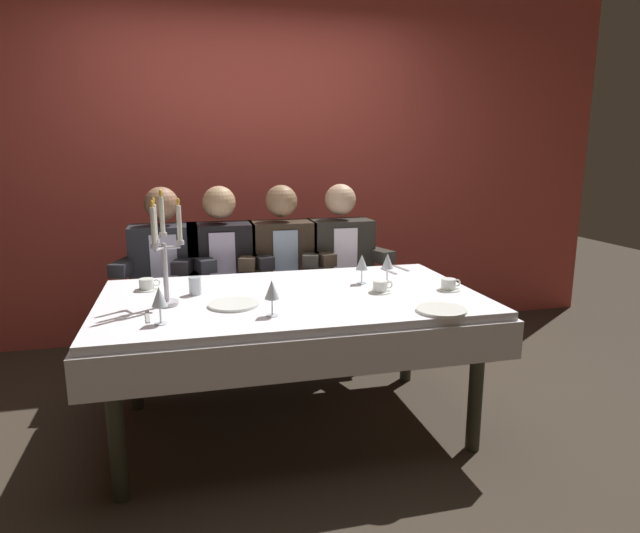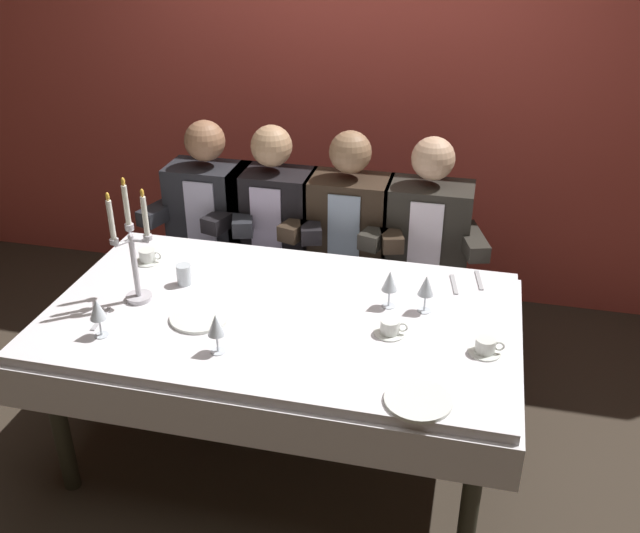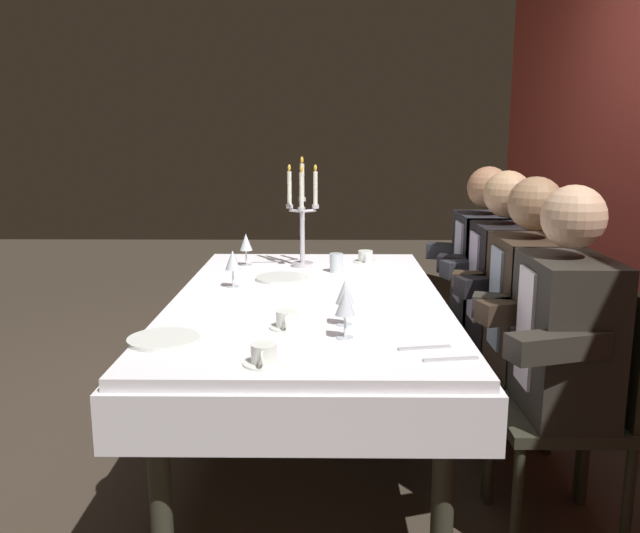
# 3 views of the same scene
# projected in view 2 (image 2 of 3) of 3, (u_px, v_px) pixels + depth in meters

# --- Properties ---
(ground_plane) EXTENTS (12.00, 12.00, 0.00)m
(ground_plane) POSITION_uv_depth(u_px,v_px,m) (285.00, 448.00, 3.27)
(ground_plane) COLOR #382E24
(back_wall) EXTENTS (6.00, 0.12, 2.70)m
(back_wall) POSITION_uv_depth(u_px,v_px,m) (359.00, 71.00, 4.06)
(back_wall) COLOR #CC4A40
(back_wall) RESTS_ON ground_plane
(dining_table) EXTENTS (1.94, 1.14, 0.74)m
(dining_table) POSITION_uv_depth(u_px,v_px,m) (282.00, 335.00, 2.98)
(dining_table) COLOR white
(dining_table) RESTS_ON ground_plane
(candelabra) EXTENTS (0.15, 0.17, 0.55)m
(candelabra) POSITION_uv_depth(u_px,v_px,m) (132.00, 248.00, 2.89)
(candelabra) COLOR silver
(candelabra) RESTS_ON dining_table
(dinner_plate_0) EXTENTS (0.24, 0.24, 0.01)m
(dinner_plate_0) POSITION_uv_depth(u_px,v_px,m) (200.00, 317.00, 2.87)
(dinner_plate_0) COLOR white
(dinner_plate_0) RESTS_ON dining_table
(dinner_plate_1) EXTENTS (0.23, 0.23, 0.01)m
(dinner_plate_1) POSITION_uv_depth(u_px,v_px,m) (418.00, 400.00, 2.41)
(dinner_plate_1) COLOR white
(dinner_plate_1) RESTS_ON dining_table
(wine_glass_0) EXTENTS (0.07, 0.07, 0.16)m
(wine_glass_0) POSITION_uv_depth(u_px,v_px,m) (390.00, 282.00, 2.90)
(wine_glass_0) COLOR silver
(wine_glass_0) RESTS_ON dining_table
(wine_glass_1) EXTENTS (0.07, 0.07, 0.16)m
(wine_glass_1) POSITION_uv_depth(u_px,v_px,m) (97.00, 310.00, 2.71)
(wine_glass_1) COLOR silver
(wine_glass_1) RESTS_ON dining_table
(wine_glass_2) EXTENTS (0.07, 0.07, 0.16)m
(wine_glass_2) POSITION_uv_depth(u_px,v_px,m) (216.00, 326.00, 2.61)
(wine_glass_2) COLOR silver
(wine_glass_2) RESTS_ON dining_table
(wine_glass_3) EXTENTS (0.07, 0.07, 0.16)m
(wine_glass_3) POSITION_uv_depth(u_px,v_px,m) (426.00, 286.00, 2.87)
(wine_glass_3) COLOR silver
(wine_glass_3) RESTS_ON dining_table
(water_tumbler_0) EXTENTS (0.06, 0.06, 0.09)m
(water_tumbler_0) POSITION_uv_depth(u_px,v_px,m) (184.00, 275.00, 3.10)
(water_tumbler_0) COLOR silver
(water_tumbler_0) RESTS_ON dining_table
(coffee_cup_0) EXTENTS (0.13, 0.12, 0.06)m
(coffee_cup_0) POSITION_uv_depth(u_px,v_px,m) (148.00, 257.00, 3.29)
(coffee_cup_0) COLOR white
(coffee_cup_0) RESTS_ON dining_table
(coffee_cup_1) EXTENTS (0.13, 0.12, 0.06)m
(coffee_cup_1) POSITION_uv_depth(u_px,v_px,m) (390.00, 328.00, 2.76)
(coffee_cup_1) COLOR white
(coffee_cup_1) RESTS_ON dining_table
(coffee_cup_2) EXTENTS (0.13, 0.12, 0.06)m
(coffee_cup_2) POSITION_uv_depth(u_px,v_px,m) (486.00, 347.00, 2.65)
(coffee_cup_2) COLOR white
(coffee_cup_2) RESTS_ON dining_table
(fork_0) EXTENTS (0.03, 0.17, 0.01)m
(fork_0) POSITION_uv_depth(u_px,v_px,m) (101.00, 319.00, 2.87)
(fork_0) COLOR #B7B7BC
(fork_0) RESTS_ON dining_table
(spoon_1) EXTENTS (0.05, 0.17, 0.01)m
(spoon_1) POSITION_uv_depth(u_px,v_px,m) (479.00, 280.00, 3.14)
(spoon_1) COLOR #B7B7BC
(spoon_1) RESTS_ON dining_table
(fork_2) EXTENTS (0.05, 0.17, 0.01)m
(fork_2) POSITION_uv_depth(u_px,v_px,m) (454.00, 284.00, 3.11)
(fork_2) COLOR #B7B7BC
(fork_2) RESTS_ON dining_table
(seated_diner_0) EXTENTS (0.63, 0.48, 1.24)m
(seated_diner_0) POSITION_uv_depth(u_px,v_px,m) (211.00, 212.00, 3.82)
(seated_diner_0) COLOR #2E2E22
(seated_diner_0) RESTS_ON ground_plane
(seated_diner_1) EXTENTS (0.63, 0.48, 1.24)m
(seated_diner_1) POSITION_uv_depth(u_px,v_px,m) (274.00, 219.00, 3.74)
(seated_diner_1) COLOR #2E2E22
(seated_diner_1) RESTS_ON ground_plane
(seated_diner_2) EXTENTS (0.63, 0.48, 1.24)m
(seated_diner_2) POSITION_uv_depth(u_px,v_px,m) (349.00, 226.00, 3.66)
(seated_diner_2) COLOR #2E2E22
(seated_diner_2) RESTS_ON ground_plane
(seated_diner_3) EXTENTS (0.63, 0.48, 1.24)m
(seated_diner_3) POSITION_uv_depth(u_px,v_px,m) (427.00, 234.00, 3.58)
(seated_diner_3) COLOR #2E2E22
(seated_diner_3) RESTS_ON ground_plane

